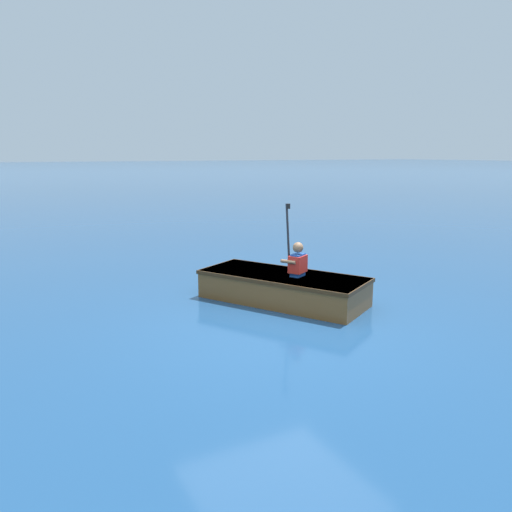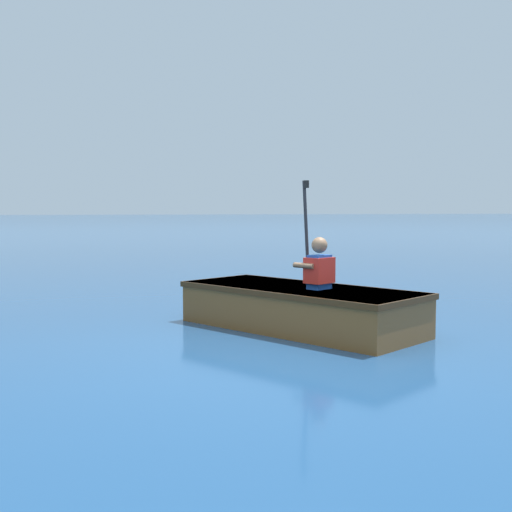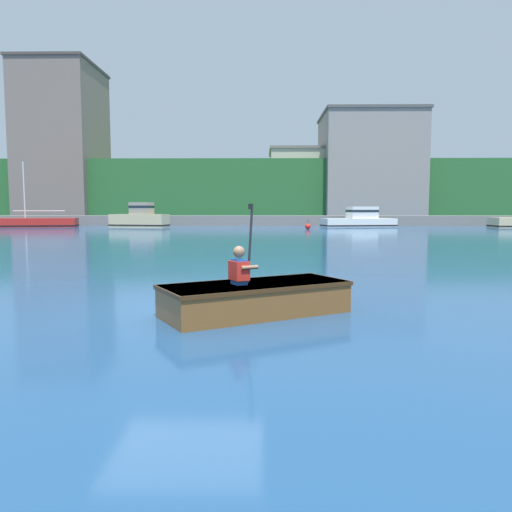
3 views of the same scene
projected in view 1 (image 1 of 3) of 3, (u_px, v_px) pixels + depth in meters
name	position (u px, v px, depth m)	size (l,w,h in m)	color
ground_plane	(282.00, 330.00, 6.93)	(300.00, 300.00, 0.00)	navy
rowboat_foreground	(280.00, 286.00, 8.22)	(2.93, 2.31, 0.47)	brown
person_paddler	(297.00, 261.00, 7.97)	(0.44, 0.44, 1.16)	#1E4CA5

